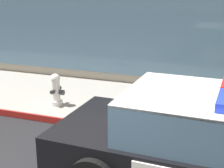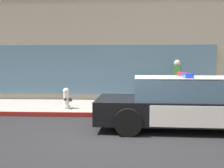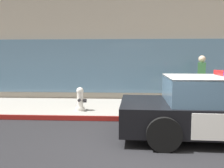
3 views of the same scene
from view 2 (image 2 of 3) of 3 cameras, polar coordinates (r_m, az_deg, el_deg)
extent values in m
plane|color=black|center=(6.35, -0.42, -11.53)|extent=(48.00, 48.00, 0.00)
cube|color=gray|center=(10.05, 0.93, -5.02)|extent=(48.00, 2.88, 0.15)
cube|color=maroon|center=(8.62, 0.56, -6.66)|extent=(28.80, 0.04, 0.14)
cube|color=gray|center=(16.65, 1.02, 12.50)|extent=(24.08, 10.21, 8.05)
cube|color=slate|center=(11.88, -14.04, 3.02)|extent=(14.45, 0.08, 2.10)
cube|color=black|center=(7.49, 16.68, -5.29)|extent=(5.15, 2.07, 0.60)
cube|color=silver|center=(7.32, 2.89, -4.02)|extent=(1.49, 1.90, 0.05)
cube|color=silver|center=(8.40, 14.69, -4.17)|extent=(2.14, 0.10, 0.51)
cube|color=silver|center=(6.55, 17.50, -6.75)|extent=(2.14, 0.10, 0.51)
cube|color=yellow|center=(8.42, 14.67, -4.15)|extent=(0.22, 0.02, 0.26)
cube|color=slate|center=(7.38, 15.24, -0.94)|extent=(2.70, 1.79, 0.60)
cube|color=silver|center=(7.35, 15.29, 1.31)|extent=(2.70, 1.79, 0.04)
cube|color=red|center=(7.68, 14.85, 2.06)|extent=(0.22, 0.65, 0.11)
cube|color=blue|center=(7.01, 15.80, 1.79)|extent=(0.22, 0.65, 0.11)
cylinder|color=black|center=(8.30, 3.84, -5.25)|extent=(0.69, 0.24, 0.68)
cylinder|color=black|center=(6.44, 3.47, -8.18)|extent=(0.69, 0.24, 0.68)
cylinder|color=silver|center=(9.50, -9.76, -4.89)|extent=(0.28, 0.28, 0.10)
cylinder|color=silver|center=(9.45, -9.78, -3.25)|extent=(0.19, 0.19, 0.45)
sphere|color=silver|center=(9.42, -9.81, -1.50)|extent=(0.22, 0.22, 0.22)
cylinder|color=#333338|center=(9.41, -9.82, -1.03)|extent=(0.06, 0.06, 0.05)
cylinder|color=#333338|center=(9.31, -9.99, -3.24)|extent=(0.09, 0.10, 0.09)
cylinder|color=#333338|center=(9.59, -9.59, -3.00)|extent=(0.09, 0.10, 0.09)
cylinder|color=#333338|center=(9.42, -8.89, -3.37)|extent=(0.10, 0.12, 0.12)
cylinder|color=#23232D|center=(10.65, 13.68, -1.88)|extent=(0.28, 0.28, 0.85)
cube|color=#336638|center=(10.60, 13.76, 2.07)|extent=(0.36, 0.46, 0.62)
sphere|color=beige|center=(10.58, 13.80, 4.40)|extent=(0.24, 0.24, 0.24)
camera|label=1|loc=(3.38, 32.55, 20.94)|focal=53.36mm
camera|label=3|loc=(1.81, -19.40, 5.15)|focal=39.39mm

